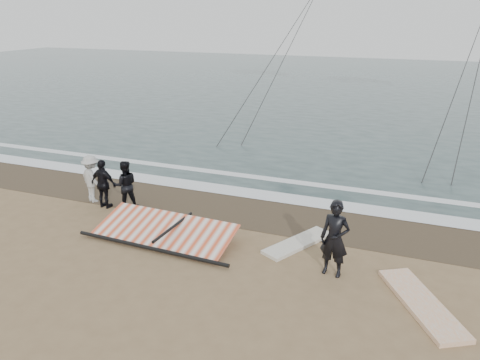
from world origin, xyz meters
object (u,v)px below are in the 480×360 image
(board_white, at_px, (421,303))
(board_cream, at_px, (298,243))
(sail_rig, at_px, (165,231))
(man_main, at_px, (335,239))

(board_white, bearing_deg, board_cream, 121.01)
(board_white, xyz_separation_m, sail_rig, (-6.99, 0.88, 0.14))
(board_cream, distance_m, sail_rig, 3.83)
(board_white, xyz_separation_m, board_cream, (-3.28, 1.82, -0.01))
(board_white, distance_m, board_cream, 3.76)
(board_white, relative_size, sail_rig, 0.58)
(sail_rig, bearing_deg, board_cream, 14.21)
(man_main, distance_m, board_white, 2.37)
(board_white, relative_size, board_cream, 1.19)
(man_main, relative_size, board_white, 0.71)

